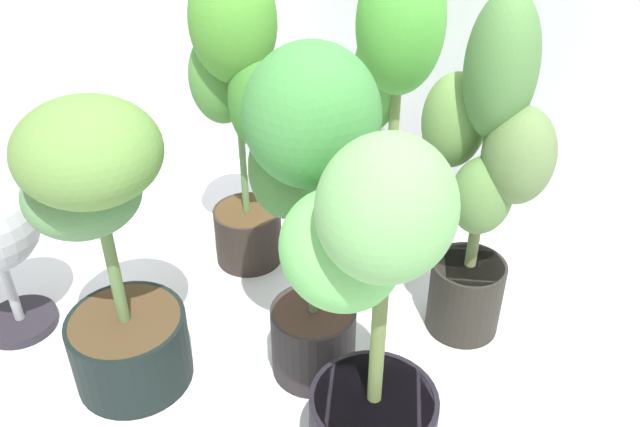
# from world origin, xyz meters

# --- Properties ---
(ground_plane) EXTENTS (8.00, 8.00, 0.00)m
(ground_plane) POSITION_xyz_m (0.00, 0.00, 0.00)
(ground_plane) COLOR silver
(ground_plane) RESTS_ON ground
(potted_plant_back_left) EXTENTS (0.32, 0.29, 0.84)m
(potted_plant_back_left) POSITION_xyz_m (-0.33, 0.38, 0.51)
(potted_plant_back_left) COLOR #2C231E
(potted_plant_back_left) RESTS_ON ground
(potted_plant_back_center) EXTENTS (0.28, 0.25, 0.86)m
(potted_plant_back_center) POSITION_xyz_m (0.01, 0.57, 0.51)
(potted_plant_back_center) COLOR black
(potted_plant_back_center) RESTS_ON ground
(potted_plant_center) EXTENTS (0.34, 0.34, 0.79)m
(potted_plant_center) POSITION_xyz_m (0.03, 0.10, 0.50)
(potted_plant_center) COLOR #282324
(potted_plant_center) RESTS_ON ground
(potted_plant_front_right) EXTENTS (0.38, 0.32, 0.75)m
(potted_plant_front_right) POSITION_xyz_m (0.25, -0.08, 0.40)
(potted_plant_front_right) COLOR black
(potted_plant_front_right) RESTS_ON ground
(potted_plant_back_right) EXTENTS (0.35, 0.25, 0.84)m
(potted_plant_back_right) POSITION_xyz_m (0.30, 0.40, 0.46)
(potted_plant_back_right) COLOR black
(potted_plant_back_right) RESTS_ON ground
(potted_plant_front_left) EXTENTS (0.37, 0.32, 0.69)m
(potted_plant_front_left) POSITION_xyz_m (-0.33, -0.12, 0.39)
(potted_plant_front_left) COLOR black
(potted_plant_front_left) RESTS_ON ground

